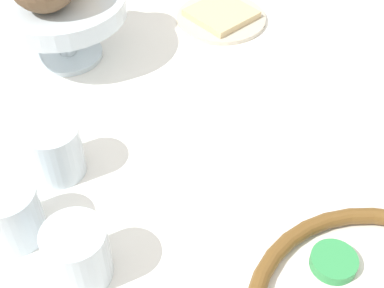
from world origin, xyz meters
The scene contains 5 objects.
fruit_stand centered at (0.40, 0.15, 0.81)m, with size 0.21×0.21×0.11m.
bread_plate centered at (0.37, -0.14, 0.73)m, with size 0.16×0.16×0.02m.
cup_near centered at (0.09, 0.33, 0.76)m, with size 0.07×0.07×0.08m.
cup_mid centered at (0.00, 0.28, 0.76)m, with size 0.07×0.07×0.08m.
cup_far centered at (0.16, 0.25, 0.76)m, with size 0.07×0.07×0.08m.
Camera 1 is at (-0.34, 0.33, 1.26)m, focal length 50.00 mm.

